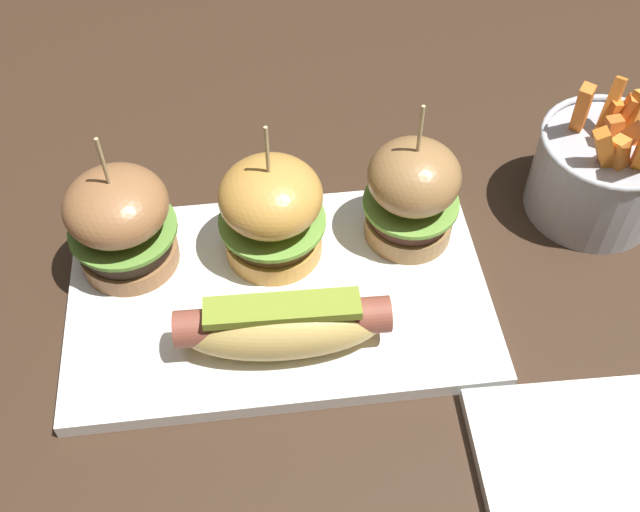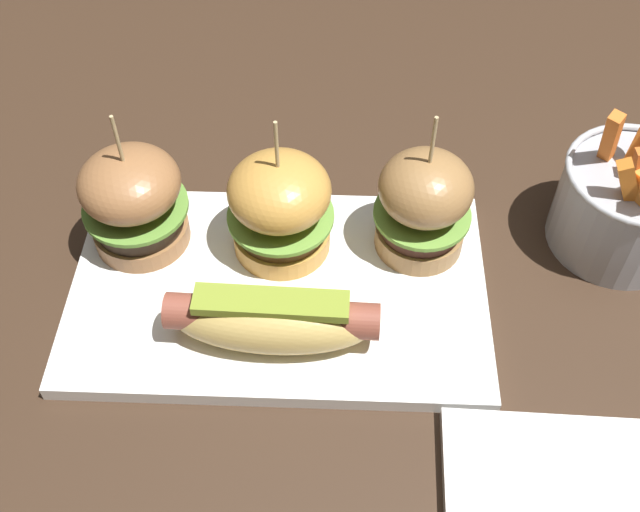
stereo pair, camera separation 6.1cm
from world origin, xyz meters
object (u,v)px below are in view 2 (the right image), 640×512
(fries_bucket, at_px, (627,204))
(slider_left, at_px, (134,200))
(slider_right, at_px, (424,204))
(hot_dog, at_px, (266,318))
(slider_center, at_px, (284,207))
(platter_main, at_px, (279,290))

(fries_bucket, bearing_deg, slider_left, -176.51)
(slider_right, bearing_deg, hot_dog, -139.93)
(hot_dog, height_order, slider_center, slider_center)
(slider_center, relative_size, slider_right, 0.97)
(platter_main, xyz_separation_m, slider_left, (-0.12, 0.05, 0.05))
(slider_left, bearing_deg, slider_right, 0.51)
(slider_center, xyz_separation_m, slider_right, (0.12, 0.01, 0.00))
(slider_right, distance_m, fries_bucket, 0.18)
(platter_main, xyz_separation_m, slider_right, (0.12, 0.05, 0.06))
(platter_main, xyz_separation_m, slider_center, (0.00, 0.05, 0.06))
(slider_left, height_order, fries_bucket, slider_left)
(hot_dog, relative_size, slider_left, 1.20)
(platter_main, height_order, hot_dog, hot_dog)
(fries_bucket, bearing_deg, hot_dog, -157.11)
(slider_center, bearing_deg, slider_left, 178.58)
(platter_main, bearing_deg, fries_bucket, 14.05)
(slider_right, bearing_deg, platter_main, -156.83)
(hot_dog, distance_m, slider_right, 0.16)
(platter_main, bearing_deg, slider_center, 85.91)
(slider_right, height_order, fries_bucket, slider_right)
(slider_left, bearing_deg, hot_dog, -40.68)
(platter_main, bearing_deg, slider_right, 23.17)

